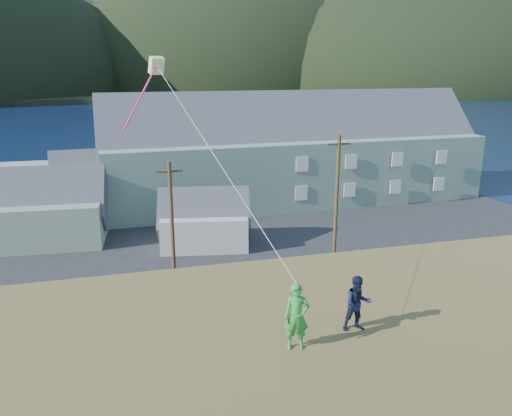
{
  "coord_description": "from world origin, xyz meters",
  "views": [
    {
      "loc": [
        -1.75,
        -28.4,
        13.83
      ],
      "look_at": [
        2.77,
        -11.38,
        8.8
      ],
      "focal_mm": 35.0,
      "sensor_mm": 36.0,
      "label": 1
    }
  ],
  "objects": [
    {
      "name": "ground",
      "position": [
        0.0,
        0.0,
        0.0
      ],
      "size": [
        900.0,
        900.0,
        0.0
      ],
      "primitive_type": "plane",
      "color": "#0A1638",
      "rests_on": "ground"
    },
    {
      "name": "grass_strip",
      "position": [
        0.0,
        -2.0,
        0.05
      ],
      "size": [
        110.0,
        8.0,
        0.1
      ],
      "primitive_type": "cube",
      "color": "#4C3D19",
      "rests_on": "ground"
    },
    {
      "name": "waterfront_lot",
      "position": [
        0.0,
        17.0,
        0.06
      ],
      "size": [
        72.0,
        36.0,
        0.12
      ],
      "primitive_type": "cube",
      "color": "#28282B",
      "rests_on": "ground"
    },
    {
      "name": "wharf",
      "position": [
        -6.0,
        40.0,
        0.45
      ],
      "size": [
        26.0,
        14.0,
        0.9
      ],
      "primitive_type": "cube",
      "color": "gray",
      "rests_on": "ground"
    },
    {
      "name": "far_shore",
      "position": [
        0.0,
        330.0,
        1.0
      ],
      "size": [
        900.0,
        320.0,
        2.0
      ],
      "primitive_type": "cube",
      "color": "black",
      "rests_on": "ground"
    },
    {
      "name": "far_hills",
      "position": [
        35.59,
        279.38,
        2.0
      ],
      "size": [
        760.0,
        265.0,
        143.0
      ],
      "color": "black",
      "rests_on": "ground"
    },
    {
      "name": "lodge",
      "position": [
        15.29,
        20.7,
        5.28
      ],
      "size": [
        39.44,
        12.12,
        13.76
      ],
      "rotation": [
        0.0,
        0.0,
        0.03
      ],
      "color": "gray",
      "rests_on": "waterfront_lot"
    },
    {
      "name": "shed_palegreen_near",
      "position": [
        -8.57,
        13.02,
        2.78
      ],
      "size": [
        10.58,
        7.12,
        7.38
      ],
      "rotation": [
        0.0,
        0.0,
        -0.07
      ],
      "color": "gray",
      "rests_on": "waterfront_lot"
    },
    {
      "name": "shed_white",
      "position": [
        3.91,
        8.76,
        2.19
      ],
      "size": [
        7.79,
        5.83,
        5.64
      ],
      "rotation": [
        0.0,
        0.0,
        -0.17
      ],
      "color": "beige",
      "rests_on": "waterfront_lot"
    },
    {
      "name": "shed_palegreen_far",
      "position": [
        -4.81,
        26.86,
        2.45
      ],
      "size": [
        9.89,
        6.16,
        6.36
      ],
      "rotation": [
        0.0,
        0.0,
        0.09
      ],
      "color": "gray",
      "rests_on": "waterfront_lot"
    },
    {
      "name": "utility_poles",
      "position": [
        -1.91,
        1.5,
        4.69
      ],
      "size": [
        29.51,
        0.24,
        9.68
      ],
      "color": "#47331E",
      "rests_on": "waterfront_lot"
    },
    {
      "name": "parked_cars",
      "position": [
        -7.74,
        20.94,
        0.83
      ],
      "size": [
        26.85,
        11.51,
        1.5
      ],
      "color": "white",
      "rests_on": "waterfront_lot"
    },
    {
      "name": "kite_flyer_green",
      "position": [
        1.96,
        -18.23,
        8.03
      ],
      "size": [
        0.67,
        0.51,
        1.67
      ],
      "primitive_type": "imported",
      "rotation": [
        0.0,
        0.0,
        -0.19
      ],
      "color": "green",
      "rests_on": "hillside"
    },
    {
      "name": "kite_flyer_navy",
      "position": [
        3.76,
        -17.83,
        7.95
      ],
      "size": [
        0.78,
        0.64,
        1.49
      ],
      "primitive_type": "imported",
      "rotation": [
        0.0,
        0.0,
        -0.11
      ],
      "color": "#131A36",
      "rests_on": "hillside"
    },
    {
      "name": "kite_rig",
      "position": [
        -0.59,
        -11.25,
        13.62
      ],
      "size": [
        1.88,
        3.93,
        9.17
      ],
      "color": "#FBFABE",
      "rests_on": "ground"
    }
  ]
}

